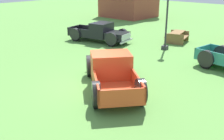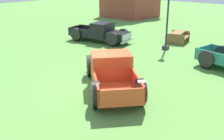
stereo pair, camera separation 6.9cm
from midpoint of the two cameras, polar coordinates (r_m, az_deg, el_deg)
The scene contains 6 objects.
ground_plane at distance 12.42m, azimuth -3.24°, elevation -3.36°, with size 80.00×80.00×0.00m, color #5B9342.
pickup_truck_foreground at distance 12.13m, azimuth -0.09°, elevation -0.09°, with size 5.13×4.65×1.57m.
pickup_truck_behind_right at distance 20.41m, azimuth -1.80°, elevation 7.82°, with size 5.03×2.67×1.46m.
lamp_post_near at distance 18.42m, azimuth 11.73°, elevation 10.65°, with size 0.36×0.36×4.04m.
picnic_table at distance 21.02m, azimuth 13.81°, elevation 7.04°, with size 1.88×2.11×0.78m.
brick_pavilion at distance 33.38m, azimuth 3.85°, elevation 14.28°, with size 5.47×4.95×3.66m.
Camera 2 is at (8.28, -7.92, 4.80)m, focal length 43.36 mm.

